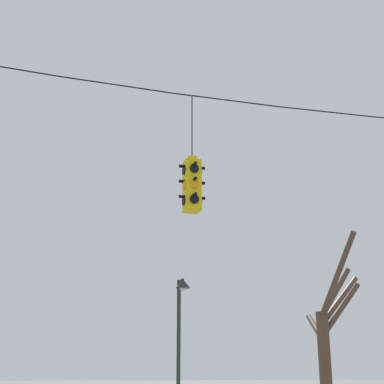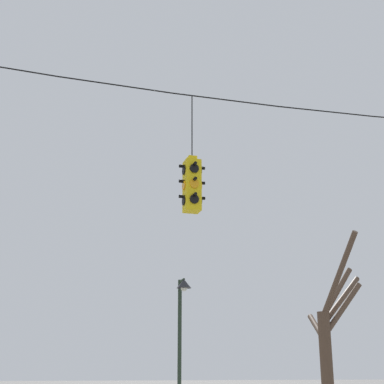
# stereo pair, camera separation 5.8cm
# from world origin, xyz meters

# --- Properties ---
(span_wire) EXTENTS (17.86, 0.03, 0.35)m
(span_wire) POSITION_xyz_m (0.00, 0.20, 7.54)
(span_wire) COLOR black
(traffic_light_near_right_pole) EXTENTS (0.58, 0.58, 2.73)m
(traffic_light_near_right_pole) POSITION_xyz_m (-0.84, 0.20, 5.30)
(traffic_light_near_right_pole) COLOR yellow
(street_lamp) EXTENTS (0.45, 0.77, 4.19)m
(street_lamp) POSITION_xyz_m (0.50, 6.14, 3.07)
(street_lamp) COLOR #233323
(street_lamp) RESTS_ON ground_plane
(bare_tree) EXTENTS (2.72, 4.14, 6.29)m
(bare_tree) POSITION_xyz_m (6.95, 8.82, 2.81)
(bare_tree) COLOR brown
(bare_tree) RESTS_ON ground_plane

